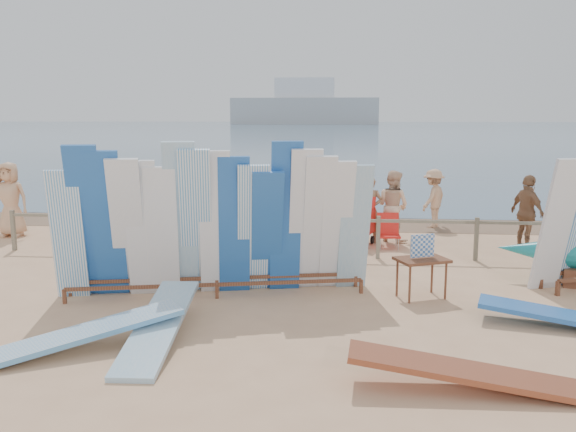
# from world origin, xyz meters

# --- Properties ---
(ground) EXTENTS (160.00, 160.00, 0.00)m
(ground) POSITION_xyz_m (0.00, 0.00, 0.00)
(ground) COLOR tan
(ground) RESTS_ON ground
(ocean) EXTENTS (320.00, 240.00, 0.02)m
(ocean) POSITION_xyz_m (0.00, 128.00, 0.00)
(ocean) COLOR #445F79
(ocean) RESTS_ON ground
(wet_sand_strip) EXTENTS (40.00, 2.60, 0.01)m
(wet_sand_strip) POSITION_xyz_m (0.00, 7.20, 0.00)
(wet_sand_strip) COLOR brown
(wet_sand_strip) RESTS_ON ground
(distant_ship) EXTENTS (45.00, 8.00, 14.00)m
(distant_ship) POSITION_xyz_m (-12.00, 180.00, 5.31)
(distant_ship) COLOR #999EA3
(distant_ship) RESTS_ON ocean
(fence) EXTENTS (12.08, 0.08, 0.90)m
(fence) POSITION_xyz_m (0.00, 3.00, 0.63)
(fence) COLOR #7B725D
(fence) RESTS_ON ground
(main_surfboard_rack) EXTENTS (5.19, 1.70, 2.58)m
(main_surfboard_rack) POSITION_xyz_m (-0.82, 0.10, 1.15)
(main_surfboard_rack) COLOR brown
(main_surfboard_rack) RESTS_ON ground
(vendor_table) EXTENTS (0.96, 0.84, 1.06)m
(vendor_table) POSITION_xyz_m (2.57, 0.26, 0.35)
(vendor_table) COLOR brown
(vendor_table) RESTS_ON ground
(flat_board_e) EXTENTS (2.54, 1.98, 0.42)m
(flat_board_e) POSITION_xyz_m (-2.06, -2.49, 0.00)
(flat_board_e) COLOR white
(flat_board_e) RESTS_ON ground
(flat_board_b) EXTENTS (0.70, 2.71, 0.44)m
(flat_board_b) POSITION_xyz_m (-1.13, -2.03, 0.00)
(flat_board_b) COLOR #83B4D2
(flat_board_b) RESTS_ON ground
(flat_board_c) EXTENTS (2.71, 0.71, 0.41)m
(flat_board_c) POSITION_xyz_m (2.72, -3.17, 0.00)
(flat_board_c) COLOR #974829
(flat_board_c) RESTS_ON ground
(beach_chair_left) EXTENTS (0.63, 0.65, 0.91)m
(beach_chair_left) POSITION_xyz_m (0.01, 4.08, 0.27)
(beach_chair_left) COLOR red
(beach_chair_left) RESTS_ON ground
(beach_chair_right) EXTENTS (0.51, 0.53, 0.78)m
(beach_chair_right) POSITION_xyz_m (2.29, 4.05, 0.23)
(beach_chair_right) COLOR red
(beach_chair_right) RESTS_ON ground
(stroller) EXTENTS (0.77, 0.93, 1.10)m
(stroller) POSITION_xyz_m (1.68, 4.26, 0.44)
(stroller) COLOR red
(stroller) RESTS_ON ground
(beachgoer_7) EXTENTS (0.61, 0.41, 1.55)m
(beachgoer_7) POSITION_xyz_m (1.88, 4.67, 0.77)
(beachgoer_7) COLOR #8C6042
(beachgoer_7) RESTS_ON ground
(beachgoer_0) EXTENTS (0.92, 0.48, 1.84)m
(beachgoer_0) POSITION_xyz_m (-6.92, 4.52, 0.92)
(beachgoer_0) COLOR tan
(beachgoer_0) RESTS_ON ground
(beachgoer_1) EXTENTS (0.74, 0.58, 1.79)m
(beachgoer_1) POSITION_xyz_m (-2.30, 4.60, 0.89)
(beachgoer_1) COLOR #8C6042
(beachgoer_1) RESTS_ON ground
(beachgoer_4) EXTENTS (0.98, 0.67, 1.53)m
(beachgoer_4) POSITION_xyz_m (-1.40, 3.98, 0.77)
(beachgoer_4) COLOR #8C6042
(beachgoer_4) RESTS_ON ground
(beachgoer_2) EXTENTS (0.79, 0.39, 1.60)m
(beachgoer_2) POSITION_xyz_m (-2.52, 4.38, 0.80)
(beachgoer_2) COLOR beige
(beachgoer_2) RESTS_ON ground
(beachgoer_3) EXTENTS (1.11, 1.24, 1.84)m
(beachgoer_3) POSITION_xyz_m (-2.54, 6.41, 0.92)
(beachgoer_3) COLOR tan
(beachgoer_3) RESTS_ON ground
(beachgoer_11) EXTENTS (0.64, 1.69, 1.80)m
(beachgoer_11) POSITION_xyz_m (-5.08, 6.99, 0.90)
(beachgoer_11) COLOR beige
(beachgoer_11) RESTS_ON ground
(beachgoer_10) EXTENTS (0.80, 1.07, 1.68)m
(beachgoer_10) POSITION_xyz_m (5.31, 4.13, 0.84)
(beachgoer_10) COLOR #8C6042
(beachgoer_10) RESTS_ON ground
(beachgoer_8) EXTENTS (0.89, 0.82, 1.69)m
(beachgoer_8) POSITION_xyz_m (2.42, 4.83, 0.84)
(beachgoer_8) COLOR beige
(beachgoer_8) RESTS_ON ground
(beachgoer_9) EXTENTS (0.89, 1.08, 1.56)m
(beachgoer_9) POSITION_xyz_m (3.63, 6.74, 0.78)
(beachgoer_9) COLOR tan
(beachgoer_9) RESTS_ON ground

